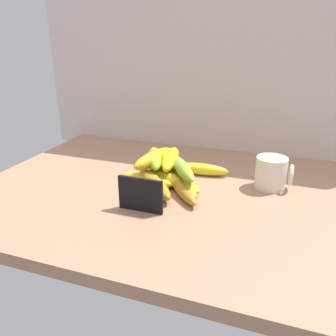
{
  "coord_description": "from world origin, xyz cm",
  "views": [
    {
      "loc": [
        24.53,
        -78.28,
        41.97
      ],
      "look_at": [
        -3.84,
        2.4,
        8.0
      ],
      "focal_mm": 35.9,
      "sensor_mm": 36.0,
      "label": 1
    }
  ],
  "objects_px": {
    "banana_5": "(156,170)",
    "banana_7": "(166,178)",
    "banana_1": "(146,180)",
    "banana_9": "(155,158)",
    "chalkboard_sign": "(141,196)",
    "banana_10": "(171,159)",
    "banana_0": "(170,172)",
    "banana_12": "(181,168)",
    "banana_6": "(154,184)",
    "banana_2": "(183,190)",
    "coffee_mug": "(272,173)",
    "banana_11": "(154,158)",
    "banana_3": "(200,169)",
    "banana_4": "(188,183)",
    "banana_8": "(181,179)"
  },
  "relations": [
    {
      "from": "banana_10",
      "to": "banana_8",
      "type": "bearing_deg",
      "value": -44.77
    },
    {
      "from": "chalkboard_sign",
      "to": "coffee_mug",
      "type": "xyz_separation_m",
      "value": [
        0.28,
        0.24,
        0.0
      ]
    },
    {
      "from": "banana_3",
      "to": "banana_7",
      "type": "distance_m",
      "value": 0.12
    },
    {
      "from": "coffee_mug",
      "to": "banana_6",
      "type": "distance_m",
      "value": 0.32
    },
    {
      "from": "banana_2",
      "to": "banana_8",
      "type": "bearing_deg",
      "value": 111.42
    },
    {
      "from": "banana_10",
      "to": "banana_12",
      "type": "bearing_deg",
      "value": -47.73
    },
    {
      "from": "banana_0",
      "to": "banana_3",
      "type": "distance_m",
      "value": 0.09
    },
    {
      "from": "coffee_mug",
      "to": "banana_3",
      "type": "relative_size",
      "value": 0.59
    },
    {
      "from": "banana_6",
      "to": "banana_8",
      "type": "distance_m",
      "value": 0.08
    },
    {
      "from": "coffee_mug",
      "to": "banana_11",
      "type": "bearing_deg",
      "value": -172.27
    },
    {
      "from": "banana_2",
      "to": "banana_4",
      "type": "relative_size",
      "value": 0.95
    },
    {
      "from": "banana_5",
      "to": "banana_3",
      "type": "bearing_deg",
      "value": 25.1
    },
    {
      "from": "banana_6",
      "to": "banana_2",
      "type": "bearing_deg",
      "value": 0.45
    },
    {
      "from": "banana_9",
      "to": "banana_10",
      "type": "xyz_separation_m",
      "value": [
        0.04,
        0.02,
        -0.0
      ]
    },
    {
      "from": "banana_10",
      "to": "banana_11",
      "type": "height_order",
      "value": "banana_11"
    },
    {
      "from": "banana_0",
      "to": "banana_5",
      "type": "relative_size",
      "value": 0.91
    },
    {
      "from": "banana_8",
      "to": "banana_11",
      "type": "distance_m",
      "value": 0.1
    },
    {
      "from": "banana_5",
      "to": "banana_11",
      "type": "relative_size",
      "value": 1.04
    },
    {
      "from": "banana_3",
      "to": "banana_6",
      "type": "height_order",
      "value": "banana_6"
    },
    {
      "from": "banana_4",
      "to": "banana_2",
      "type": "bearing_deg",
      "value": -95.17
    },
    {
      "from": "chalkboard_sign",
      "to": "banana_12",
      "type": "distance_m",
      "value": 0.17
    },
    {
      "from": "banana_12",
      "to": "banana_9",
      "type": "bearing_deg",
      "value": 159.15
    },
    {
      "from": "banana_7",
      "to": "banana_10",
      "type": "relative_size",
      "value": 0.86
    },
    {
      "from": "banana_6",
      "to": "banana_12",
      "type": "height_order",
      "value": "banana_12"
    },
    {
      "from": "banana_1",
      "to": "banana_8",
      "type": "bearing_deg",
      "value": 24.28
    },
    {
      "from": "banana_1",
      "to": "banana_2",
      "type": "xyz_separation_m",
      "value": [
        0.11,
        -0.03,
        0.0
      ]
    },
    {
      "from": "banana_4",
      "to": "banana_6",
      "type": "xyz_separation_m",
      "value": [
        -0.08,
        -0.04,
        0.0
      ]
    },
    {
      "from": "banana_0",
      "to": "chalkboard_sign",
      "type": "bearing_deg",
      "value": -90.17
    },
    {
      "from": "banana_7",
      "to": "coffee_mug",
      "type": "bearing_deg",
      "value": 14.92
    },
    {
      "from": "banana_1",
      "to": "banana_4",
      "type": "xyz_separation_m",
      "value": [
        0.12,
        0.01,
        0.0
      ]
    },
    {
      "from": "banana_3",
      "to": "banana_12",
      "type": "height_order",
      "value": "banana_12"
    },
    {
      "from": "chalkboard_sign",
      "to": "banana_6",
      "type": "distance_m",
      "value": 0.11
    },
    {
      "from": "banana_0",
      "to": "banana_12",
      "type": "relative_size",
      "value": 0.9
    },
    {
      "from": "chalkboard_sign",
      "to": "coffee_mug",
      "type": "distance_m",
      "value": 0.37
    },
    {
      "from": "banana_2",
      "to": "banana_7",
      "type": "distance_m",
      "value": 0.08
    },
    {
      "from": "banana_1",
      "to": "banana_9",
      "type": "distance_m",
      "value": 0.08
    },
    {
      "from": "banana_8",
      "to": "banana_11",
      "type": "bearing_deg",
      "value": 167.49
    },
    {
      "from": "chalkboard_sign",
      "to": "banana_9",
      "type": "distance_m",
      "value": 0.21
    },
    {
      "from": "banana_0",
      "to": "banana_12",
      "type": "bearing_deg",
      "value": -44.83
    },
    {
      "from": "banana_5",
      "to": "banana_7",
      "type": "relative_size",
      "value": 1.21
    },
    {
      "from": "coffee_mug",
      "to": "chalkboard_sign",
      "type": "bearing_deg",
      "value": -139.87
    },
    {
      "from": "banana_4",
      "to": "banana_12",
      "type": "xyz_separation_m",
      "value": [
        -0.03,
        0.02,
        0.03
      ]
    },
    {
      "from": "banana_2",
      "to": "banana_3",
      "type": "relative_size",
      "value": 1.03
    },
    {
      "from": "banana_7",
      "to": "banana_10",
      "type": "height_order",
      "value": "banana_10"
    },
    {
      "from": "banana_0",
      "to": "banana_9",
      "type": "xyz_separation_m",
      "value": [
        -0.04,
        -0.01,
        0.04
      ]
    },
    {
      "from": "banana_5",
      "to": "banana_6",
      "type": "height_order",
      "value": "banana_6"
    },
    {
      "from": "banana_3",
      "to": "banana_1",
      "type": "bearing_deg",
      "value": -133.54
    },
    {
      "from": "banana_6",
      "to": "banana_10",
      "type": "xyz_separation_m",
      "value": [
        0.01,
        0.11,
        0.03
      ]
    },
    {
      "from": "banana_1",
      "to": "banana_5",
      "type": "xyz_separation_m",
      "value": [
        0.0,
        0.07,
        0.0
      ]
    },
    {
      "from": "banana_11",
      "to": "banana_7",
      "type": "bearing_deg",
      "value": -32.07
    }
  ]
}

